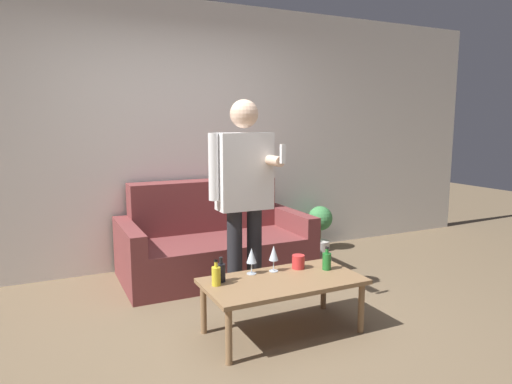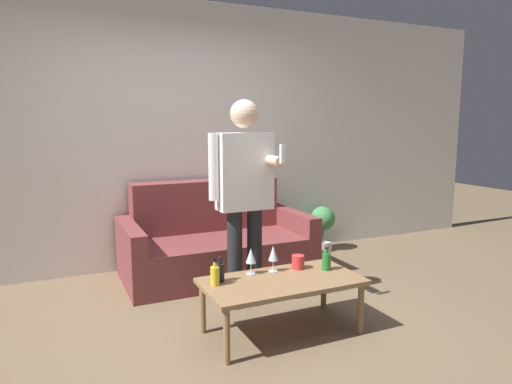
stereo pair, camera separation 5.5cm
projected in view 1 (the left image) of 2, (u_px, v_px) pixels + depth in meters
ground_plane at (251, 341)px, 3.12m from camera, size 16.00×16.00×0.00m
wall_back at (171, 135)px, 4.66m from camera, size 8.00×0.06×2.70m
couch at (213, 242)px, 4.51m from camera, size 1.79×0.95×0.90m
coffee_table at (283, 285)px, 3.19m from camera, size 1.11×0.57×0.40m
bottle_orange at (327, 261)px, 3.38m from camera, size 0.06×0.06×0.17m
bottle_green at (221, 272)px, 3.13m from camera, size 0.06×0.06×0.17m
bottle_dark at (216, 275)px, 3.05m from camera, size 0.06×0.06×0.18m
wine_glass_near at (252, 256)px, 3.28m from camera, size 0.07×0.07×0.19m
wine_glass_far at (274, 254)px, 3.34m from camera, size 0.07×0.07×0.19m
cup_on_table at (298, 262)px, 3.41m from camera, size 0.09×0.09×0.10m
person_standing_front at (244, 188)px, 3.58m from camera, size 0.51×0.43×1.66m
potted_plant at (320, 224)px, 5.31m from camera, size 0.28×0.28×0.52m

